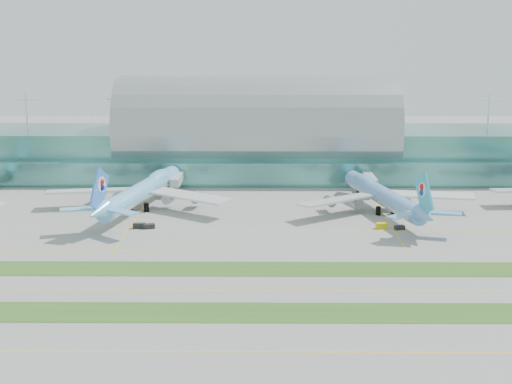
{
  "coord_description": "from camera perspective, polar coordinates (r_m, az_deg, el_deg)",
  "views": [
    {
      "loc": [
        1.61,
        -177.98,
        61.93
      ],
      "look_at": [
        0.0,
        55.0,
        9.0
      ],
      "focal_mm": 50.0,
      "sensor_mm": 36.0,
      "label": 1
    }
  ],
  "objects": [
    {
      "name": "airliner_b",
      "position": [
        256.06,
        -9.08,
        0.17
      ],
      "size": [
        67.57,
        77.81,
        21.6
      ],
      "rotation": [
        0.0,
        0.0,
        -0.22
      ],
      "color": "#6FBEF5",
      "rests_on": "ground"
    },
    {
      "name": "taxiline_b",
      "position": [
        175.29,
        -0.16,
        -7.89
      ],
      "size": [
        420.0,
        0.35,
        0.01
      ],
      "primitive_type": "cube",
      "color": "yellow",
      "rests_on": "ground"
    },
    {
      "name": "terminal",
      "position": [
        310.46,
        0.1,
        3.96
      ],
      "size": [
        340.0,
        69.1,
        36.0
      ],
      "color": "#3D7A75",
      "rests_on": "ground"
    },
    {
      "name": "grass_strip_near",
      "position": [
        162.26,
        -0.21,
        -9.62
      ],
      "size": [
        420.0,
        12.0,
        0.08
      ],
      "primitive_type": "cube",
      "color": "#2D591E",
      "rests_on": "ground"
    },
    {
      "name": "gse_f",
      "position": [
        231.62,
        11.41,
        -2.8
      ],
      "size": [
        3.54,
        2.67,
        1.31
      ],
      "primitive_type": "cube",
      "rotation": [
        0.0,
        0.0,
        0.33
      ],
      "color": "black",
      "rests_on": "ground"
    },
    {
      "name": "grass_strip_far",
      "position": [
        190.33,
        -0.11,
        -6.18
      ],
      "size": [
        420.0,
        12.0,
        0.08
      ],
      "primitive_type": "cube",
      "color": "#2D591E",
      "rests_on": "ground"
    },
    {
      "name": "gse_d",
      "position": [
        230.92,
        -8.58,
        -2.72
      ],
      "size": [
        4.22,
        3.06,
        1.47
      ],
      "primitive_type": "cube",
      "rotation": [
        0.0,
        0.0,
        0.29
      ],
      "color": "black",
      "rests_on": "ground"
    },
    {
      "name": "gse_e",
      "position": [
        231.8,
        10.01,
        -2.66
      ],
      "size": [
        3.7,
        2.38,
        1.81
      ],
      "primitive_type": "cube",
      "rotation": [
        0.0,
        0.0,
        0.17
      ],
      "color": "#CCBB0C",
      "rests_on": "ground"
    },
    {
      "name": "gse_c",
      "position": [
        231.5,
        -9.34,
        -2.67
      ],
      "size": [
        3.96,
        1.82,
        1.69
      ],
      "primitive_type": "cube",
      "rotation": [
        0.0,
        0.0,
        0.04
      ],
      "color": "black",
      "rests_on": "ground"
    },
    {
      "name": "taxiline_c",
      "position": [
        205.54,
        -0.07,
        -4.74
      ],
      "size": [
        420.0,
        0.35,
        0.01
      ],
      "primitive_type": "cube",
      "color": "yellow",
      "rests_on": "ground"
    },
    {
      "name": "taxiline_d",
      "position": [
        226.61,
        -0.03,
        -3.06
      ],
      "size": [
        420.0,
        0.35,
        0.01
      ],
      "primitive_type": "cube",
      "color": "yellow",
      "rests_on": "ground"
    },
    {
      "name": "airliner_c",
      "position": [
        252.0,
        10.05,
        -0.16
      ],
      "size": [
        63.25,
        72.89,
        20.27
      ],
      "rotation": [
        0.0,
        0.0,
        0.23
      ],
      "color": "#629CD9",
      "rests_on": "ground"
    },
    {
      "name": "ground",
      "position": [
        188.46,
        -0.12,
        -6.39
      ],
      "size": [
        700.0,
        700.0,
        0.0
      ],
      "primitive_type": "plane",
      "color": "gray",
      "rests_on": "ground"
    },
    {
      "name": "taxiline_a",
      "position": [
        143.99,
        -0.29,
        -12.67
      ],
      "size": [
        420.0,
        0.35,
        0.01
      ],
      "primitive_type": "cube",
      "color": "yellow",
      "rests_on": "ground"
    }
  ]
}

